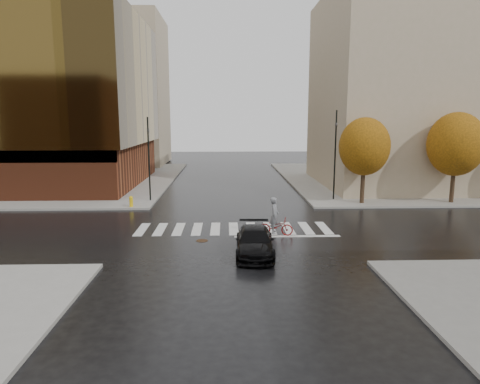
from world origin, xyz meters
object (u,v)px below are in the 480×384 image
object	(u,v)px
traffic_light_nw	(149,154)
traffic_light_ne	(335,150)
sedan	(255,241)
cyclist	(275,222)
fire_hydrant	(131,201)

from	to	relation	value
traffic_light_nw	traffic_light_ne	xyz separation A→B (m)	(14.65, -0.00, 0.34)
sedan	traffic_light_nw	world-z (taller)	traffic_light_nw
traffic_light_ne	cyclist	bearing A→B (deg)	50.18
cyclist	traffic_light_nw	size ratio (longest dim) A/B	0.34
sedan	traffic_light_ne	distance (m)	15.66
traffic_light_nw	cyclist	bearing A→B (deg)	17.81
fire_hydrant	traffic_light_nw	bearing A→B (deg)	68.90
fire_hydrant	sedan	bearing A→B (deg)	-52.60
sedan	traffic_light_nw	size ratio (longest dim) A/B	0.69
sedan	fire_hydrant	world-z (taller)	sedan
sedan	cyclist	world-z (taller)	cyclist
traffic_light_nw	traffic_light_ne	world-z (taller)	traffic_light_ne
sedan	fire_hydrant	distance (m)	13.76
traffic_light_ne	fire_hydrant	size ratio (longest dim) A/B	8.80
cyclist	fire_hydrant	size ratio (longest dim) A/B	2.75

